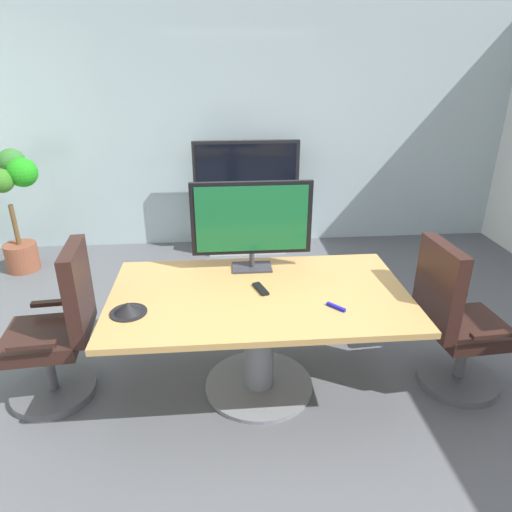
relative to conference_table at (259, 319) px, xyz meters
name	(u,v)px	position (x,y,z in m)	size (l,w,h in m)	color
ground_plane	(276,382)	(0.12, 0.03, -0.56)	(7.31, 7.31, 0.00)	#515459
wall_back_glass_partition	(248,131)	(0.12, 2.87, 0.79)	(6.31, 0.10, 2.70)	#9EB2B7
conference_table	(259,319)	(0.00, 0.00, 0.00)	(1.93, 1.11, 0.76)	#B2894C
office_chair_left	(59,338)	(-1.33, 0.04, -0.10)	(0.61, 0.59, 1.09)	#4C4C51
office_chair_right	(455,330)	(1.33, -0.09, -0.10)	(0.61, 0.59, 1.09)	#4C4C51
tv_monitor	(252,221)	(-0.02, 0.38, 0.56)	(0.84, 0.18, 0.64)	#333338
wall_display_unit	(247,215)	(0.08, 2.51, -0.12)	(1.20, 0.36, 1.31)	#B7BABC
potted_plant	(11,201)	(-2.39, 2.17, 0.22)	(0.70, 0.56, 1.29)	brown
conference_phone	(128,308)	(-0.80, -0.19, 0.23)	(0.22, 0.22, 0.07)	black
remote_control	(261,289)	(0.01, 0.04, 0.21)	(0.05, 0.17, 0.02)	black
whiteboard_marker	(336,307)	(0.45, -0.24, 0.21)	(0.13, 0.02, 0.02)	#1919A5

